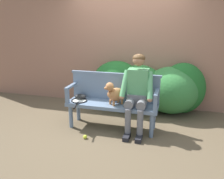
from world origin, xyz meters
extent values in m
plane|color=brown|center=(0.00, 0.00, 0.00)|extent=(40.00, 40.00, 0.00)
cube|color=#936651|center=(0.00, 1.44, 1.38)|extent=(8.00, 0.30, 2.76)
ellipsoid|color=#1E5B23|center=(1.20, 1.08, 0.53)|extent=(0.91, 0.61, 1.06)
ellipsoid|color=#337538|center=(0.98, 1.03, 0.49)|extent=(1.11, 1.02, 0.97)
ellipsoid|color=#286B2D|center=(0.32, 1.04, 0.49)|extent=(1.07, 0.93, 0.97)
ellipsoid|color=#1E5B23|center=(-0.17, 1.03, 0.52)|extent=(1.11, 0.85, 1.04)
cube|color=slate|center=(0.00, 0.00, 0.44)|extent=(1.60, 0.46, 0.06)
cylinder|color=slate|center=(-0.72, -0.17, 0.21)|extent=(0.07, 0.07, 0.41)
cylinder|color=slate|center=(0.72, -0.17, 0.21)|extent=(0.07, 0.07, 0.41)
cylinder|color=slate|center=(-0.72, 0.17, 0.21)|extent=(0.07, 0.07, 0.41)
cylinder|color=slate|center=(0.72, 0.17, 0.21)|extent=(0.07, 0.07, 0.41)
cube|color=slate|center=(0.00, 0.20, 0.70)|extent=(1.60, 0.05, 0.46)
cube|color=slate|center=(0.00, 0.20, 0.95)|extent=(1.64, 0.06, 0.04)
cube|color=slate|center=(-0.76, -0.19, 0.59)|extent=(0.06, 0.06, 0.24)
cube|color=slate|center=(-0.76, 0.00, 0.73)|extent=(0.06, 0.46, 0.04)
cube|color=slate|center=(0.76, -0.19, 0.59)|extent=(0.06, 0.06, 0.24)
cube|color=slate|center=(0.76, 0.00, 0.73)|extent=(0.06, 0.46, 0.04)
cube|color=black|center=(0.34, -0.33, 0.04)|extent=(0.10, 0.24, 0.07)
cylinder|color=slate|center=(0.34, -0.25, 0.28)|extent=(0.10, 0.10, 0.42)
cylinder|color=slate|center=(0.34, -0.10, 0.55)|extent=(0.15, 0.30, 0.15)
cube|color=black|center=(0.54, -0.33, 0.04)|extent=(0.10, 0.24, 0.07)
cylinder|color=slate|center=(0.54, -0.25, 0.28)|extent=(0.10, 0.10, 0.42)
cylinder|color=slate|center=(0.54, -0.10, 0.55)|extent=(0.15, 0.30, 0.15)
cube|color=slate|center=(0.44, 0.05, 0.57)|extent=(0.32, 0.24, 0.20)
cube|color=#519960|center=(0.44, 0.07, 0.83)|extent=(0.34, 0.22, 0.52)
cylinder|color=#519960|center=(0.23, -0.04, 0.85)|extent=(0.14, 0.31, 0.44)
sphere|color=#936B4C|center=(0.21, -0.15, 0.65)|extent=(0.09, 0.09, 0.09)
cylinder|color=#519960|center=(0.65, -0.04, 0.85)|extent=(0.14, 0.31, 0.44)
sphere|color=#936B4C|center=(0.67, -0.15, 0.65)|extent=(0.09, 0.09, 0.09)
sphere|color=#936B4C|center=(0.44, 0.05, 1.24)|extent=(0.20, 0.20, 0.20)
ellipsoid|color=#51381E|center=(0.44, 0.06, 1.27)|extent=(0.21, 0.21, 0.14)
cylinder|color=#AD7042|center=(-0.02, -0.05, 0.51)|extent=(0.04, 0.04, 0.08)
cylinder|color=#AD7042|center=(0.06, -0.12, 0.51)|extent=(0.04, 0.04, 0.08)
cylinder|color=#AD7042|center=(0.10, 0.08, 0.51)|extent=(0.04, 0.04, 0.08)
cylinder|color=#AD7042|center=(0.18, 0.01, 0.51)|extent=(0.04, 0.04, 0.08)
ellipsoid|color=#AD7042|center=(0.08, -0.02, 0.65)|extent=(0.34, 0.34, 0.23)
sphere|color=#AD7042|center=(0.01, -0.10, 0.67)|extent=(0.13, 0.13, 0.13)
sphere|color=#AD7042|center=(-0.01, -0.12, 0.80)|extent=(0.14, 0.14, 0.14)
ellipsoid|color=#AD7042|center=(-0.05, -0.17, 0.79)|extent=(0.10, 0.10, 0.05)
ellipsoid|color=#AD7042|center=(-0.05, -0.07, 0.79)|extent=(0.05, 0.05, 0.11)
ellipsoid|color=#AD7042|center=(0.05, -0.15, 0.79)|extent=(0.05, 0.05, 0.11)
sphere|color=#AD7042|center=(0.17, 0.08, 0.69)|extent=(0.07, 0.07, 0.07)
torus|color=black|center=(-0.60, -0.04, 0.48)|extent=(0.34, 0.34, 0.02)
cylinder|color=silver|center=(-0.60, -0.04, 0.47)|extent=(0.25, 0.25, 0.00)
cube|color=black|center=(-0.57, -0.20, 0.48)|extent=(0.05, 0.08, 0.02)
cylinder|color=black|center=(-0.54, -0.34, 0.48)|extent=(0.07, 0.22, 0.03)
ellipsoid|color=black|center=(-0.62, 0.07, 0.52)|extent=(0.22, 0.18, 0.09)
sphere|color=#CCDB33|center=(-0.32, -0.51, 0.03)|extent=(0.07, 0.07, 0.07)
camera|label=1|loc=(1.00, -3.67, 1.86)|focal=36.97mm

